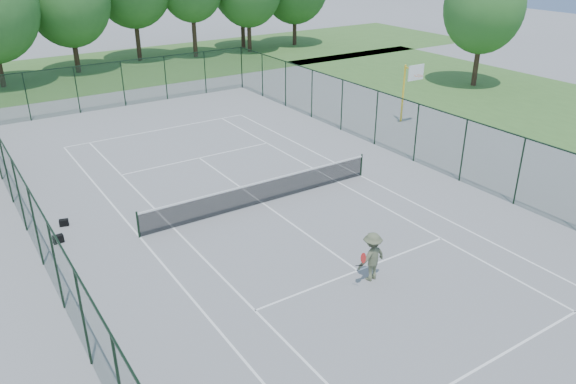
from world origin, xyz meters
name	(u,v)px	position (x,y,z in m)	size (l,w,h in m)	color
ground	(263,203)	(0.00, 0.00, 0.00)	(140.00, 140.00, 0.00)	gray
grass_far	(79,72)	(0.00, 30.00, 0.01)	(80.00, 16.00, 0.01)	#477632
grass_side	(527,100)	(24.00, 4.00, 0.01)	(14.00, 40.00, 0.01)	#477632
court_lines	(263,203)	(0.00, 0.00, 0.00)	(11.05, 23.85, 0.01)	white
tennis_net	(262,191)	(0.00, 0.00, 0.58)	(11.08, 0.08, 1.10)	black
fence_enclosure	(262,170)	(0.00, 0.00, 1.56)	(18.05, 36.05, 3.02)	#173621
basketball_goal	(410,82)	(13.15, 4.78, 2.57)	(1.20, 1.43, 3.65)	yellow
tree_side	(484,7)	(24.12, 8.85, 5.76)	(5.77, 5.77, 9.13)	#3E2A1E
sports_bag_a	(58,239)	(-8.18, 1.30, 0.15)	(0.38, 0.23, 0.31)	black
sports_bag_b	(64,223)	(-7.68, 2.57, 0.14)	(0.35, 0.21, 0.27)	black
tennis_player	(372,257)	(0.03, -7.01, 0.87)	(1.70, 0.85, 1.73)	#596044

